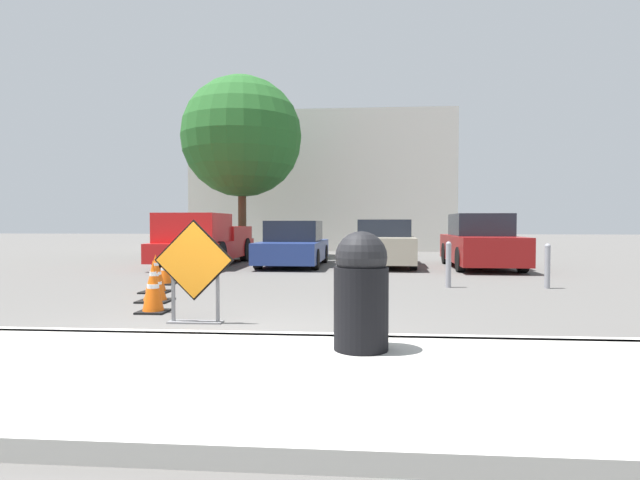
{
  "coord_description": "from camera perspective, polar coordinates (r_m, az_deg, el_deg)",
  "views": [
    {
      "loc": [
        1.59,
        -5.26,
        1.32
      ],
      "look_at": [
        0.26,
        11.51,
        0.77
      ],
      "focal_mm": 28.0,
      "sensor_mm": 36.0,
      "label": 1
    }
  ],
  "objects": [
    {
      "name": "traffic_cone_nearest",
      "position": [
        7.82,
        -18.54,
        -5.09
      ],
      "size": [
        0.42,
        0.42,
        0.79
      ],
      "color": "black",
      "rests_on": "ground_plane"
    },
    {
      "name": "road_closed_sign",
      "position": [
        6.78,
        -14.19,
        -3.2
      ],
      "size": [
        1.07,
        0.2,
        1.37
      ],
      "color": "black",
      "rests_on": "ground_plane"
    },
    {
      "name": "curb_lip",
      "position": [
        5.64,
        -12.22,
        -10.96
      ],
      "size": [
        23.4,
        0.2,
        0.14
      ],
      "color": "beige",
      "rests_on": "ground_plane"
    },
    {
      "name": "building_facade_backdrop",
      "position": [
        26.38,
        0.45,
        6.39
      ],
      "size": [
        12.92,
        5.0,
        6.79
      ],
      "color": "beige",
      "rests_on": "ground_plane"
    },
    {
      "name": "traffic_cone_fourth",
      "position": [
        11.33,
        -17.33,
        -3.25
      ],
      "size": [
        0.41,
        0.41,
        0.66
      ],
      "color": "black",
      "rests_on": "ground_plane"
    },
    {
      "name": "pickup_truck",
      "position": [
        16.01,
        -13.24,
        -0.25
      ],
      "size": [
        2.02,
        5.28,
        1.62
      ],
      "rotation": [
        0.0,
        0.0,
        3.14
      ],
      "color": "red",
      "rests_on": "ground_plane"
    },
    {
      "name": "parked_car_third",
      "position": [
        15.65,
        17.84,
        -0.34
      ],
      "size": [
        1.94,
        4.61,
        1.61
      ],
      "rotation": [
        0.0,
        0.0,
        3.11
      ],
      "color": "maroon",
      "rests_on": "ground_plane"
    },
    {
      "name": "parked_car_second",
      "position": [
        15.65,
        7.37,
        -0.5
      ],
      "size": [
        2.02,
        4.32,
        1.44
      ],
      "rotation": [
        0.0,
        0.0,
        3.09
      ],
      "color": "#A39984",
      "rests_on": "ground_plane"
    },
    {
      "name": "trash_bin",
      "position": [
        4.69,
        4.72,
        -5.7
      ],
      "size": [
        0.51,
        0.51,
        1.11
      ],
      "color": "black",
      "rests_on": "sidewalk_strip"
    },
    {
      "name": "ground_plane",
      "position": [
        15.4,
        -1.42,
        -3.03
      ],
      "size": [
        96.0,
        96.0,
        0.0
      ],
      "primitive_type": "plane",
      "color": "#565451"
    },
    {
      "name": "bollard_second",
      "position": [
        11.15,
        24.55,
        -2.58
      ],
      "size": [
        0.12,
        0.12,
        0.92
      ],
      "color": "gray",
      "rests_on": "ground_plane"
    },
    {
      "name": "traffic_cone_third",
      "position": [
        10.07,
        -18.27,
        -3.69
      ],
      "size": [
        0.51,
        0.51,
        0.74
      ],
      "color": "black",
      "rests_on": "ground_plane"
    },
    {
      "name": "sidewalk_strip",
      "position": [
        4.4,
        -17.47,
        -14.69
      ],
      "size": [
        23.4,
        2.71,
        0.14
      ],
      "color": "beige",
      "rests_on": "ground_plane"
    },
    {
      "name": "parked_car_nearest",
      "position": [
        15.66,
        -3.01,
        -0.61
      ],
      "size": [
        1.95,
        4.29,
        1.41
      ],
      "rotation": [
        0.0,
        0.0,
        3.12
      ],
      "color": "navy",
      "rests_on": "ground_plane"
    },
    {
      "name": "street_tree_behind_lot",
      "position": [
        20.11,
        -8.93,
        11.55
      ],
      "size": [
        4.69,
        4.69,
        7.06
      ],
      "color": "#513823",
      "rests_on": "ground_plane"
    },
    {
      "name": "traffic_cone_second",
      "position": [
        8.91,
        -18.33,
        -4.8
      ],
      "size": [
        0.53,
        0.53,
        0.62
      ],
      "color": "black",
      "rests_on": "ground_plane"
    },
    {
      "name": "bollard_nearest",
      "position": [
        10.63,
        14.47,
        -2.58
      ],
      "size": [
        0.12,
        0.12,
        0.95
      ],
      "color": "gray",
      "rests_on": "ground_plane"
    }
  ]
}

